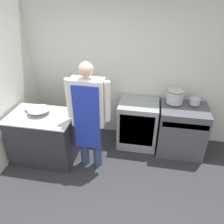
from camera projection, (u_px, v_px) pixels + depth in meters
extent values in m
plane|color=#2D2D33|center=(91.00, 217.00, 2.93)|extent=(14.00, 14.00, 0.00)
cube|color=silver|center=(118.00, 70.00, 4.02)|extent=(8.00, 0.05, 2.70)
cube|color=#2D2D33|center=(45.00, 137.00, 3.77)|extent=(1.04, 0.68, 0.84)
cube|color=#B2B5BC|center=(41.00, 116.00, 3.55)|extent=(1.08, 0.71, 0.02)
cube|color=#4C4F56|center=(181.00, 129.00, 3.93)|extent=(0.80, 0.67, 0.90)
cube|color=#B2B5BC|center=(185.00, 126.00, 3.51)|extent=(0.73, 0.03, 0.10)
cube|color=#B2B5BC|center=(183.00, 99.00, 3.97)|extent=(0.80, 0.03, 0.02)
cube|color=#93999E|center=(138.00, 124.00, 4.11)|extent=(0.71, 0.61, 0.88)
cube|color=silver|center=(136.00, 131.00, 3.83)|extent=(0.60, 0.02, 0.62)
cylinder|color=#38476B|center=(84.00, 144.00, 3.62)|extent=(0.14, 0.14, 0.83)
cylinder|color=#38476B|center=(97.00, 145.00, 3.59)|extent=(0.14, 0.14, 0.83)
cube|color=silver|center=(88.00, 102.00, 3.21)|extent=(0.49, 0.22, 0.74)
cube|color=#2338B2|center=(87.00, 119.00, 3.22)|extent=(0.39, 0.02, 1.06)
cylinder|color=silver|center=(69.00, 98.00, 3.24)|extent=(0.09, 0.09, 0.63)
cylinder|color=silver|center=(107.00, 102.00, 3.15)|extent=(0.09, 0.09, 0.63)
sphere|color=beige|center=(86.00, 69.00, 2.96)|extent=(0.21, 0.21, 0.21)
cone|color=#B2B5BC|center=(39.00, 111.00, 3.58)|extent=(0.36, 0.36, 0.08)
cone|color=#B2B5BC|center=(32.00, 108.00, 3.69)|extent=(0.23, 0.23, 0.06)
cylinder|color=#B2B5BC|center=(175.00, 97.00, 3.77)|extent=(0.29, 0.29, 0.21)
ellipsoid|color=#B2B5BC|center=(176.00, 90.00, 3.70)|extent=(0.28, 0.28, 0.05)
cylinder|color=#B2B5BC|center=(195.00, 101.00, 3.74)|extent=(0.18, 0.18, 0.11)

